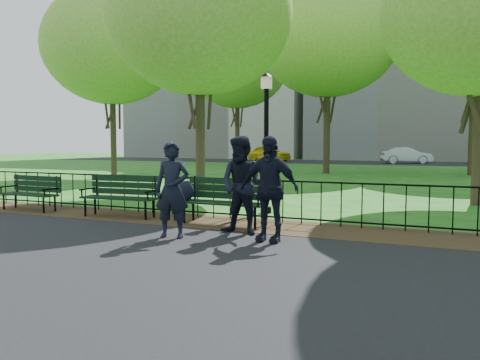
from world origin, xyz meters
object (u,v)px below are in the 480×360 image
at_px(tree_far_e, 476,33).
at_px(tree_far_w, 237,64).
at_px(tree_mid_w, 112,46).
at_px(sedan_silver, 406,155).
at_px(park_bench_left_a, 122,192).
at_px(tree_far_c, 328,36).
at_px(tree_near_w, 200,16).
at_px(taxi, 269,153).
at_px(park_bench_left_b, 32,189).
at_px(person_mid, 242,185).
at_px(park_bench_main, 211,194).
at_px(person_right, 269,189).
at_px(person_left, 172,190).
at_px(lamppost, 266,137).

bearing_deg(tree_far_e, tree_far_w, 155.84).
distance_m(tree_mid_w, sedan_silver, 26.46).
bearing_deg(park_bench_left_a, tree_far_c, 83.50).
relative_size(tree_mid_w, tree_far_e, 0.87).
bearing_deg(tree_near_w, taxi, 105.89).
relative_size(tree_far_e, sedan_silver, 2.57).
relative_size(tree_mid_w, sedan_silver, 2.23).
relative_size(tree_far_c, taxi, 2.45).
bearing_deg(tree_near_w, tree_far_e, 58.87).
distance_m(park_bench_left_b, person_mid, 6.03).
bearing_deg(sedan_silver, person_mid, 159.58).
distance_m(park_bench_main, person_mid, 1.31).
xyz_separation_m(tree_near_w, tree_mid_w, (-7.66, 5.27, 0.68)).
height_order(tree_mid_w, tree_far_c, tree_far_c).
bearing_deg(person_mid, taxi, 112.79).
xyz_separation_m(tree_near_w, tree_far_w, (-8.22, 21.46, 2.39)).
height_order(person_right, taxi, person_right).
bearing_deg(person_left, taxi, 93.76).
height_order(tree_far_c, person_right, tree_far_c).
distance_m(tree_mid_w, tree_far_e, 18.33).
height_order(lamppost, sedan_silver, lamppost).
bearing_deg(tree_far_e, person_left, -105.36).
height_order(park_bench_left_a, person_mid, person_mid).
distance_m(tree_mid_w, tree_far_w, 16.29).
xyz_separation_m(tree_mid_w, person_mid, (11.51, -10.81, -5.42)).
bearing_deg(park_bench_left_a, person_mid, -18.28).
height_order(park_bench_left_b, tree_far_c, tree_far_c).
bearing_deg(taxi, lamppost, -140.59).
distance_m(lamppost, taxi, 33.81).
xyz_separation_m(tree_far_c, taxi, (-9.39, 16.41, -6.72)).
relative_size(park_bench_left_b, lamppost, 0.51).
height_order(tree_mid_w, person_left, tree_mid_w).
bearing_deg(person_left, tree_far_c, 81.45).
relative_size(tree_mid_w, taxi, 2.07).
height_order(tree_far_w, taxi, tree_far_w).
relative_size(park_bench_left_b, taxi, 0.38).
xyz_separation_m(park_bench_left_b, lamppost, (5.42, 1.92, 1.27)).
distance_m(lamppost, tree_mid_w, 14.38).
xyz_separation_m(park_bench_main, person_right, (1.68, -1.16, 0.27)).
distance_m(tree_far_w, sedan_silver, 15.97).
relative_size(park_bench_left_b, person_right, 0.95).
xyz_separation_m(tree_far_c, sedan_silver, (3.08, 15.73, -6.80)).
distance_m(park_bench_main, tree_far_c, 18.66).
bearing_deg(park_bench_left_a, sedan_silver, 79.15).
relative_size(tree_near_w, taxi, 1.84).
height_order(park_bench_left_a, park_bench_left_b, park_bench_left_a).
distance_m(lamppost, tree_far_w, 27.62).
height_order(tree_far_w, person_mid, tree_far_w).
bearing_deg(tree_far_c, sedan_silver, 78.93).
bearing_deg(lamppost, tree_near_w, 139.16).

